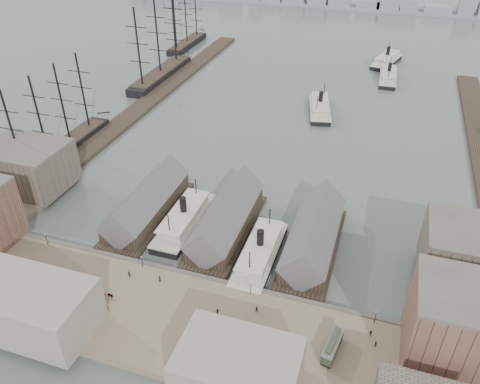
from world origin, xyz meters
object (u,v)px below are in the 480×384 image
(ferry_docked_west, at_px, (184,219))
(horse_cart_right, at_px, (276,344))
(horse_cart_center, at_px, (107,296))
(horse_cart_left, at_px, (30,268))
(tram, at_px, (332,346))

(ferry_docked_west, xyz_separation_m, horse_cart_right, (37.85, -35.96, 0.25))
(ferry_docked_west, distance_m, horse_cart_center, 35.40)
(horse_cart_left, distance_m, horse_cart_right, 67.63)
(tram, relative_size, horse_cart_center, 1.95)
(tram, bearing_deg, horse_cart_right, -159.07)
(horse_cart_right, bearing_deg, horse_cart_center, 79.99)
(ferry_docked_west, relative_size, horse_cart_right, 6.43)
(horse_cart_center, xyz_separation_m, horse_cart_right, (42.86, -0.91, -0.04))
(ferry_docked_west, relative_size, tram, 3.12)
(horse_cart_center, height_order, horse_cart_right, horse_cart_center)
(horse_cart_left, distance_m, horse_cart_center, 24.80)
(horse_cart_left, bearing_deg, tram, -88.13)
(tram, height_order, horse_cart_center, tram)
(tram, distance_m, horse_cart_center, 54.93)
(ferry_docked_west, relative_size, horse_cart_center, 6.08)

